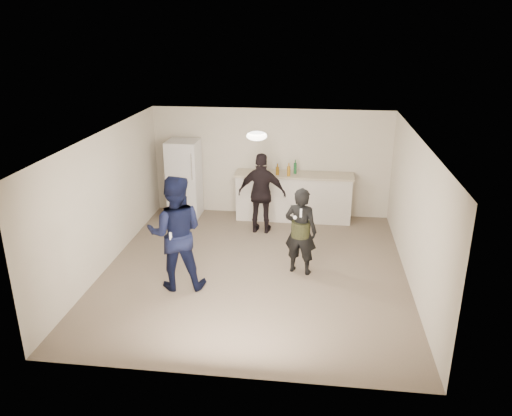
# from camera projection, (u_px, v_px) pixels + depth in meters

# --- Properties ---
(floor) EXTENTS (6.00, 6.00, 0.00)m
(floor) POSITION_uv_depth(u_px,v_px,m) (255.00, 270.00, 9.22)
(floor) COLOR #6B5B4C
(floor) RESTS_ON ground
(ceiling) EXTENTS (6.00, 6.00, 0.00)m
(ceiling) POSITION_uv_depth(u_px,v_px,m) (255.00, 137.00, 8.36)
(ceiling) COLOR silver
(ceiling) RESTS_ON wall_back
(wall_back) EXTENTS (6.00, 0.00, 6.00)m
(wall_back) POSITION_uv_depth(u_px,v_px,m) (271.00, 162.00, 11.58)
(wall_back) COLOR beige
(wall_back) RESTS_ON floor
(wall_front) EXTENTS (6.00, 0.00, 6.00)m
(wall_front) POSITION_uv_depth(u_px,v_px,m) (223.00, 292.00, 6.00)
(wall_front) COLOR beige
(wall_front) RESTS_ON floor
(wall_left) EXTENTS (0.00, 6.00, 6.00)m
(wall_left) POSITION_uv_depth(u_px,v_px,m) (106.00, 200.00, 9.11)
(wall_left) COLOR beige
(wall_left) RESTS_ON floor
(wall_right) EXTENTS (0.00, 6.00, 6.00)m
(wall_right) POSITION_uv_depth(u_px,v_px,m) (415.00, 213.00, 8.47)
(wall_right) COLOR beige
(wall_right) RESTS_ON floor
(counter) EXTENTS (2.60, 0.56, 1.05)m
(counter) POSITION_uv_depth(u_px,v_px,m) (293.00, 198.00, 11.46)
(counter) COLOR silver
(counter) RESTS_ON floor
(counter_top) EXTENTS (2.68, 0.64, 0.04)m
(counter_top) POSITION_uv_depth(u_px,v_px,m) (294.00, 175.00, 11.27)
(counter_top) COLOR #BDB093
(counter_top) RESTS_ON counter
(fridge) EXTENTS (0.70, 0.70, 1.80)m
(fridge) POSITION_uv_depth(u_px,v_px,m) (184.00, 179.00, 11.56)
(fridge) COLOR silver
(fridge) RESTS_ON floor
(fridge_handle) EXTENTS (0.02, 0.02, 0.60)m
(fridge_handle) POSITION_uv_depth(u_px,v_px,m) (192.00, 167.00, 11.04)
(fridge_handle) COLOR silver
(fridge_handle) RESTS_ON fridge
(ceiling_dome) EXTENTS (0.36, 0.36, 0.16)m
(ceiling_dome) POSITION_uv_depth(u_px,v_px,m) (257.00, 136.00, 8.65)
(ceiling_dome) COLOR white
(ceiling_dome) RESTS_ON ceiling
(shaker) EXTENTS (0.08, 0.08, 0.17)m
(shaker) POSITION_uv_depth(u_px,v_px,m) (264.00, 171.00, 11.19)
(shaker) COLOR #ACADB0
(shaker) RESTS_ON counter_top
(man) EXTENTS (1.07, 0.89, 1.99)m
(man) POSITION_uv_depth(u_px,v_px,m) (176.00, 233.00, 8.33)
(man) COLOR #0E163E
(man) RESTS_ON floor
(woman) EXTENTS (0.67, 0.53, 1.62)m
(woman) POSITION_uv_depth(u_px,v_px,m) (301.00, 231.00, 8.88)
(woman) COLOR black
(woman) RESTS_ON floor
(camo_shorts) EXTENTS (0.34, 0.34, 0.28)m
(camo_shorts) POSITION_uv_depth(u_px,v_px,m) (301.00, 229.00, 8.87)
(camo_shorts) COLOR #363C1B
(camo_shorts) RESTS_ON woman
(spectator) EXTENTS (1.06, 0.50, 1.75)m
(spectator) POSITION_uv_depth(u_px,v_px,m) (262.00, 194.00, 10.63)
(spectator) COLOR black
(spectator) RESTS_ON floor
(remote_man) EXTENTS (0.04, 0.04, 0.15)m
(remote_man) POSITION_uv_depth(u_px,v_px,m) (171.00, 237.00, 8.05)
(remote_man) COLOR white
(remote_man) RESTS_ON man
(nunchuk_man) EXTENTS (0.07, 0.07, 0.07)m
(nunchuk_man) POSITION_uv_depth(u_px,v_px,m) (179.00, 240.00, 8.09)
(nunchuk_man) COLOR white
(nunchuk_man) RESTS_ON man
(remote_woman) EXTENTS (0.04, 0.04, 0.15)m
(remote_woman) POSITION_uv_depth(u_px,v_px,m) (301.00, 213.00, 8.50)
(remote_woman) COLOR white
(remote_woman) RESTS_ON woman
(nunchuk_woman) EXTENTS (0.07, 0.07, 0.07)m
(nunchuk_woman) POSITION_uv_depth(u_px,v_px,m) (295.00, 218.00, 8.57)
(nunchuk_woman) COLOR white
(nunchuk_woman) RESTS_ON woman
(bottle_cluster) EXTENTS (0.47, 0.28, 0.24)m
(bottle_cluster) POSITION_uv_depth(u_px,v_px,m) (285.00, 170.00, 11.18)
(bottle_cluster) COLOR #175127
(bottle_cluster) RESTS_ON counter_top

